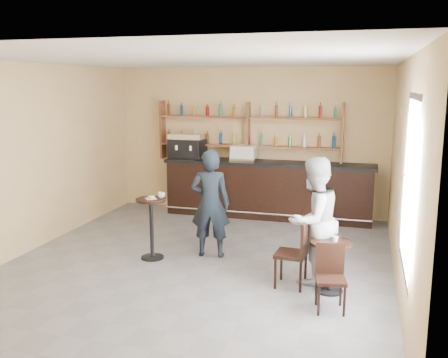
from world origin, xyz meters
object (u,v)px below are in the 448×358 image
(chair_south, at_px, (331,279))
(patron_second, at_px, (313,220))
(bar_counter, at_px, (268,189))
(espresso_machine, at_px, (187,146))
(man_main, at_px, (210,204))
(pedestal_table, at_px, (152,229))
(cafe_table, at_px, (330,267))
(chair_west, at_px, (291,253))
(pastry_case, at_px, (244,153))

(chair_south, height_order, patron_second, patron_second)
(bar_counter, xyz_separation_m, espresso_machine, (-1.82, 0.00, 0.88))
(espresso_machine, height_order, man_main, man_main)
(pedestal_table, bearing_deg, chair_south, -21.42)
(pedestal_table, height_order, cafe_table, pedestal_table)
(bar_counter, height_order, chair_west, bar_counter)
(pastry_case, bearing_deg, cafe_table, -57.95)
(pedestal_table, bearing_deg, cafe_table, -10.95)
(bar_counter, distance_m, chair_west, 3.77)
(espresso_machine, bearing_deg, man_main, -58.15)
(chair_south, bearing_deg, pastry_case, 105.98)
(bar_counter, height_order, espresso_machine, espresso_machine)
(man_main, xyz_separation_m, patron_second, (1.75, -0.64, 0.02))
(chair_west, relative_size, patron_second, 0.53)
(cafe_table, bearing_deg, bar_counter, 113.61)
(cafe_table, bearing_deg, patron_second, 131.65)
(chair_south, bearing_deg, cafe_table, 83.62)
(bar_counter, distance_m, chair_south, 4.58)
(pastry_case, relative_size, chair_south, 0.63)
(pastry_case, relative_size, patron_second, 0.29)
(pastry_case, height_order, chair_south, pastry_case)
(pedestal_table, bearing_deg, man_main, 23.75)
(espresso_machine, distance_m, cafe_table, 5.14)
(espresso_machine, distance_m, man_main, 3.10)
(pedestal_table, relative_size, chair_west, 1.04)
(man_main, distance_m, patron_second, 1.86)
(chair_south, distance_m, patron_second, 1.09)
(patron_second, bearing_deg, chair_west, -8.85)
(man_main, relative_size, cafe_table, 2.48)
(cafe_table, xyz_separation_m, patron_second, (-0.28, 0.32, 0.55))
(espresso_machine, distance_m, patron_second, 4.63)
(man_main, height_order, patron_second, patron_second)
(man_main, bearing_deg, pastry_case, -97.27)
(patron_second, bearing_deg, cafe_table, 78.10)
(cafe_table, bearing_deg, chair_west, 174.81)
(pastry_case, bearing_deg, espresso_machine, -178.17)
(espresso_machine, relative_size, cafe_table, 1.05)
(pedestal_table, xyz_separation_m, chair_west, (2.37, -0.51, -0.02))
(bar_counter, xyz_separation_m, pedestal_table, (-1.32, -3.10, -0.10))
(pedestal_table, height_order, chair_west, pedestal_table)
(man_main, height_order, cafe_table, man_main)
(cafe_table, bearing_deg, pastry_case, 120.22)
(bar_counter, distance_m, patron_second, 3.61)
(cafe_table, relative_size, patron_second, 0.39)
(cafe_table, distance_m, chair_west, 0.57)
(pedestal_table, height_order, man_main, man_main)
(espresso_machine, height_order, pedestal_table, espresso_machine)
(chair_west, relative_size, chair_south, 1.15)
(bar_counter, relative_size, pedestal_table, 4.43)
(man_main, bearing_deg, bar_counter, -108.46)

